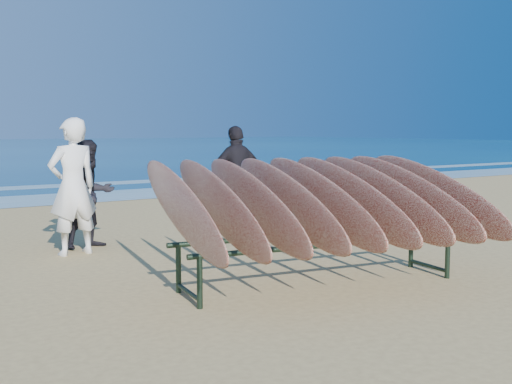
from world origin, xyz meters
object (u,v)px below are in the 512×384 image
Objects in this scene: surfboard_rack at (320,201)px; person_dark_a at (90,194)px; person_white at (73,187)px; person_dark_b at (237,176)px.

person_dark_a reaches higher than surfboard_rack.
surfboard_rack is 2.32× the size of person_dark_a.
person_white is at bearing -148.26° from person_dark_a.
person_white is at bearing 20.00° from person_dark_b.
person_dark_a is at bearing 15.62° from person_dark_b.
surfboard_rack is 3.56m from person_white.
person_dark_b is (1.62, 4.18, -0.05)m from surfboard_rack.
surfboard_rack is 2.05× the size of person_dark_b.
person_dark_b is at bearing -168.23° from person_white.
surfboard_rack is at bearing 111.62° from person_white.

